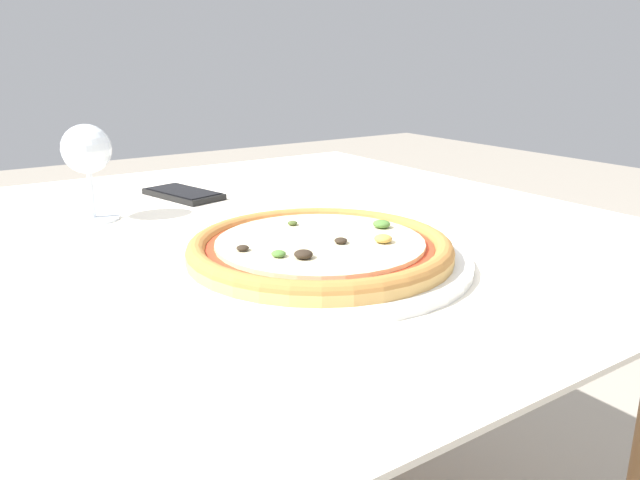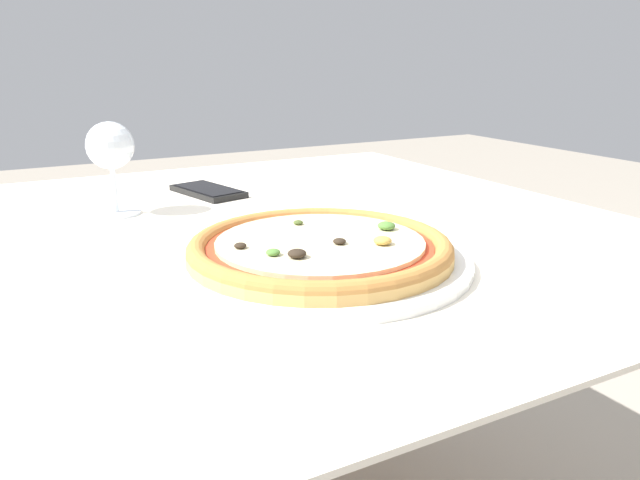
# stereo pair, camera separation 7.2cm
# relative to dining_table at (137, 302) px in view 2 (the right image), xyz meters

# --- Properties ---
(dining_table) EXTENTS (1.39, 1.02, 0.71)m
(dining_table) POSITION_rel_dining_table_xyz_m (0.00, 0.00, 0.00)
(dining_table) COLOR #997047
(dining_table) RESTS_ON ground_plane
(pizza_plate) EXTENTS (0.35, 0.35, 0.04)m
(pizza_plate) POSITION_rel_dining_table_xyz_m (0.18, -0.18, 0.09)
(pizza_plate) COLOR white
(pizza_plate) RESTS_ON dining_table
(wine_glass_far_left) EXTENTS (0.07, 0.07, 0.14)m
(wine_glass_far_left) POSITION_rel_dining_table_xyz_m (0.02, 0.18, 0.18)
(wine_glass_far_left) COLOR silver
(wine_glass_far_left) RESTS_ON dining_table
(cell_phone) EXTENTS (0.10, 0.16, 0.01)m
(cell_phone) POSITION_rel_dining_table_xyz_m (0.18, 0.25, 0.08)
(cell_phone) COLOR black
(cell_phone) RESTS_ON dining_table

